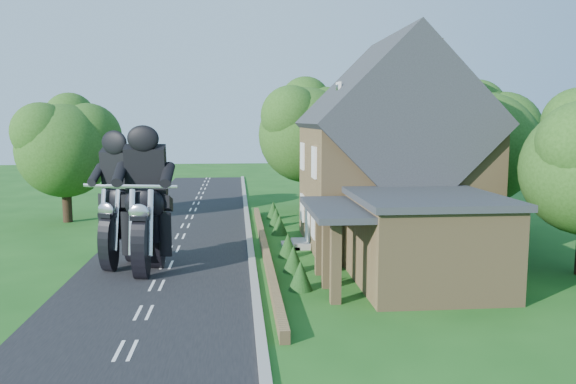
{
  "coord_description": "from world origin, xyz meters",
  "views": [
    {
      "loc": [
        3.02,
        -20.72,
        6.15
      ],
      "look_at": [
        5.43,
        5.32,
        2.8
      ],
      "focal_mm": 35.0,
      "sensor_mm": 36.0,
      "label": 1
    }
  ],
  "objects": [
    {
      "name": "motorcycle_lead",
      "position": [
        -0.53,
        1.71,
        0.89
      ],
      "size": [
        0.85,
        1.97,
        1.78
      ],
      "primitive_type": null,
      "rotation": [
        0.0,
        0.0,
        2.95
      ],
      "color": "black",
      "rests_on": "ground"
    },
    {
      "name": "shrub_f",
      "position": [
        5.3,
        14.0,
        0.55
      ],
      "size": [
        0.9,
        0.9,
        1.1
      ],
      "primitive_type": "cone",
      "color": "#133611",
      "rests_on": "ground"
    },
    {
      "name": "annex",
      "position": [
        9.87,
        -0.8,
        1.77
      ],
      "size": [
        7.05,
        5.94,
        3.44
      ],
      "color": "olive",
      "rests_on": "ground"
    },
    {
      "name": "ground",
      "position": [
        0.0,
        0.0,
        0.0
      ],
      "size": [
        120.0,
        120.0,
        0.0
      ],
      "primitive_type": "plane",
      "color": "#184C15",
      "rests_on": "ground"
    },
    {
      "name": "house",
      "position": [
        10.49,
        6.0,
        4.34
      ],
      "size": [
        9.54,
        8.64,
        10.24
      ],
      "color": "olive",
      "rests_on": "ground"
    },
    {
      "name": "shrub_b",
      "position": [
        5.3,
        1.5,
        0.55
      ],
      "size": [
        0.9,
        0.9,
        1.1
      ],
      "primitive_type": "cone",
      "color": "#133611",
      "rests_on": "ground"
    },
    {
      "name": "tree_far_road",
      "position": [
        -6.86,
        14.11,
        4.84
      ],
      "size": [
        6.08,
        5.6,
        7.84
      ],
      "color": "black",
      "rests_on": "ground"
    },
    {
      "name": "shrub_d",
      "position": [
        5.3,
        9.0,
        0.55
      ],
      "size": [
        0.9,
        0.9,
        1.1
      ],
      "primitive_type": "cone",
      "color": "#133611",
      "rests_on": "ground"
    },
    {
      "name": "tree_behind_house",
      "position": [
        14.18,
        16.14,
        6.23
      ],
      "size": [
        7.81,
        7.2,
        10.08
      ],
      "color": "black",
      "rests_on": "ground"
    },
    {
      "name": "tree_behind_left",
      "position": [
        8.16,
        17.13,
        5.73
      ],
      "size": [
        6.94,
        6.4,
        9.16
      ],
      "color": "black",
      "rests_on": "ground"
    },
    {
      "name": "kerb",
      "position": [
        3.65,
        0.0,
        0.06
      ],
      "size": [
        0.3,
        80.0,
        0.12
      ],
      "primitive_type": "cube",
      "color": "gray",
      "rests_on": "ground"
    },
    {
      "name": "road",
      "position": [
        0.0,
        0.0,
        0.01
      ],
      "size": [
        7.0,
        80.0,
        0.02
      ],
      "primitive_type": "cube",
      "color": "black",
      "rests_on": "ground"
    },
    {
      "name": "tree_house_right",
      "position": [
        16.65,
        8.62,
        5.19
      ],
      "size": [
        6.51,
        6.0,
        8.4
      ],
      "color": "black",
      "rests_on": "ground"
    },
    {
      "name": "garden_wall",
      "position": [
        4.3,
        5.0,
        0.2
      ],
      "size": [
        0.3,
        22.0,
        0.4
      ],
      "primitive_type": "cube",
      "color": "olive",
      "rests_on": "ground"
    },
    {
      "name": "shrub_a",
      "position": [
        5.3,
        -1.0,
        0.55
      ],
      "size": [
        0.9,
        0.9,
        1.1
      ],
      "primitive_type": "cone",
      "color": "#133611",
      "rests_on": "ground"
    },
    {
      "name": "shrub_c",
      "position": [
        5.3,
        4.0,
        0.55
      ],
      "size": [
        0.9,
        0.9,
        1.1
      ],
      "primitive_type": "cone",
      "color": "#133611",
      "rests_on": "ground"
    },
    {
      "name": "motorcycle_follow",
      "position": [
        -1.83,
        2.88,
        0.86
      ],
      "size": [
        1.25,
        1.85,
        1.72
      ],
      "primitive_type": null,
      "rotation": [
        0.0,
        0.0,
        2.67
      ],
      "color": "black",
      "rests_on": "ground"
    },
    {
      "name": "shrub_e",
      "position": [
        5.3,
        11.5,
        0.55
      ],
      "size": [
        0.9,
        0.9,
        1.1
      ],
      "primitive_type": "cone",
      "color": "#133611",
      "rests_on": "ground"
    }
  ]
}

